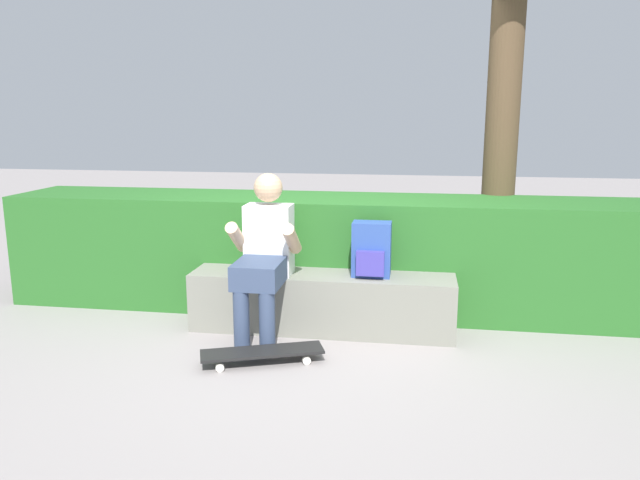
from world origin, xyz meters
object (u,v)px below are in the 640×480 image
bench_main (322,302)px  person_skater (264,252)px  backpack_on_bench (371,250)px  skateboard_near_person (262,352)px

bench_main → person_skater: person_skater is taller
person_skater → backpack_on_bench: 0.78m
bench_main → person_skater: 0.61m
skateboard_near_person → backpack_on_bench: 1.10m
bench_main → backpack_on_bench: bearing=-1.5°
bench_main → person_skater: (-0.39, -0.21, 0.42)m
person_skater → skateboard_near_person: 0.75m
bench_main → backpack_on_bench: size_ratio=4.92×
bench_main → skateboard_near_person: (-0.29, -0.70, -0.14)m
skateboard_near_person → bench_main: bearing=67.5°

